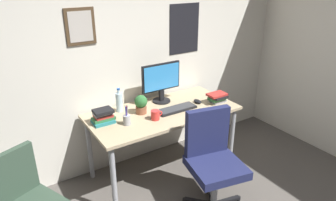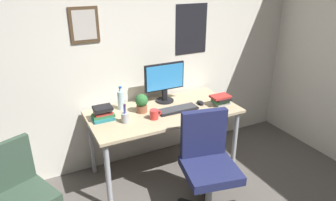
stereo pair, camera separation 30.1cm
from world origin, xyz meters
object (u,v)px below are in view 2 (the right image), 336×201
at_px(computer_mouse, 201,103).
at_px(book_stack_left, 221,100).
at_px(potted_plant, 142,103).
at_px(office_chair, 207,159).
at_px(keyboard, 177,109).
at_px(water_bottle, 121,100).
at_px(side_chair, 18,190).
at_px(coffee_mug_near, 154,114).
at_px(monitor, 165,81).
at_px(book_stack_right, 103,113).
at_px(pen_cup, 125,117).

bearing_deg(computer_mouse, book_stack_left, -28.74).
bearing_deg(potted_plant, office_chair, -66.67).
height_order(keyboard, book_stack_left, book_stack_left).
bearing_deg(potted_plant, computer_mouse, -8.98).
xyz_separation_m(office_chair, computer_mouse, (0.32, 0.65, 0.24)).
bearing_deg(water_bottle, potted_plant, -44.30).
bearing_deg(book_stack_left, side_chair, -174.25).
height_order(office_chair, side_chair, office_chair).
height_order(coffee_mug_near, book_stack_left, book_stack_left).
bearing_deg(monitor, side_chair, -159.98).
distance_m(side_chair, keyboard, 1.61).
distance_m(monitor, potted_plant, 0.39).
bearing_deg(computer_mouse, potted_plant, 171.02).
relative_size(keyboard, coffee_mug_near, 3.48).
bearing_deg(keyboard, monitor, 92.40).
bearing_deg(computer_mouse, keyboard, -174.36).
distance_m(computer_mouse, potted_plant, 0.66).
xyz_separation_m(water_bottle, book_stack_right, (-0.24, -0.15, -0.04)).
xyz_separation_m(monitor, water_bottle, (-0.50, 0.01, -0.13)).
xyz_separation_m(water_bottle, potted_plant, (0.17, -0.16, -0.00)).
xyz_separation_m(keyboard, computer_mouse, (0.30, 0.03, 0.01)).
height_order(computer_mouse, coffee_mug_near, coffee_mug_near).
bearing_deg(office_chair, keyboard, 88.01).
height_order(computer_mouse, pen_cup, pen_cup).
relative_size(side_chair, book_stack_left, 4.17).
height_order(side_chair, book_stack_right, book_stack_right).
distance_m(office_chair, pen_cup, 0.86).
relative_size(side_chair, potted_plant, 4.49).
bearing_deg(keyboard, book_stack_left, -8.77).
bearing_deg(pen_cup, water_bottle, 78.04).
bearing_deg(side_chair, potted_plant, 18.78).
bearing_deg(keyboard, book_stack_right, 169.17).
bearing_deg(potted_plant, keyboard, -20.89).
height_order(office_chair, keyboard, office_chair).
distance_m(side_chair, computer_mouse, 1.91).
bearing_deg(keyboard, coffee_mug_near, -166.70).
relative_size(side_chair, pen_cup, 4.38).
xyz_separation_m(coffee_mug_near, book_stack_right, (-0.45, 0.21, 0.02)).
relative_size(coffee_mug_near, potted_plant, 0.63).
height_order(computer_mouse, potted_plant, potted_plant).
relative_size(book_stack_left, book_stack_right, 0.99).
height_order(monitor, pen_cup, monitor).
relative_size(pen_cup, book_stack_right, 0.94).
height_order(book_stack_left, book_stack_right, book_stack_right).
height_order(water_bottle, book_stack_left, water_bottle).
xyz_separation_m(keyboard, coffee_mug_near, (-0.29, -0.07, 0.04)).
bearing_deg(coffee_mug_near, water_bottle, 120.68).
xyz_separation_m(office_chair, keyboard, (0.02, 0.62, 0.23)).
bearing_deg(water_bottle, book_stack_left, -20.19).
bearing_deg(book_stack_right, water_bottle, 32.46).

